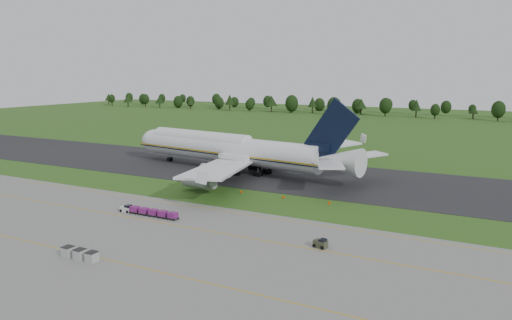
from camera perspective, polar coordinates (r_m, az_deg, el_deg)
The scene contains 10 objects.
ground at distance 106.51m, azimuth -0.73°, elevation -4.58°, with size 600.00×600.00×0.00m, color #2A5018.
apron at distance 79.65m, azimuth -12.69°, elevation -9.89°, with size 300.00×52.00×0.06m, color slate.
taxiway at distance 131.13m, azimuth 5.14°, elevation -1.82°, with size 300.00×40.00×0.08m, color black.
apron_markings at distance 84.76m, azimuth -9.58°, elevation -8.53°, with size 300.00×30.20×0.01m.
tree_line at distance 313.37m, azimuth 19.32°, elevation 5.68°, with size 527.55×23.10×11.93m.
aircraft at distance 137.02m, azimuth -2.84°, elevation 1.25°, with size 75.18×72.14×21.02m.
baggage_train at distance 97.05m, azimuth -12.29°, elevation -5.78°, with size 13.31×1.41×1.36m.
utility_cart at distance 78.77m, azimuth 7.37°, elevation -9.50°, with size 2.29×1.65×1.14m.
uld_row at distance 77.81m, azimuth -19.49°, elevation -10.10°, with size 6.32×1.52×1.51m.
edge_markers at distance 109.89m, azimuth 0.68°, elevation -3.97°, with size 31.69×0.30×0.60m.
Camera 1 is at (49.37, -90.50, 26.78)m, focal length 35.00 mm.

